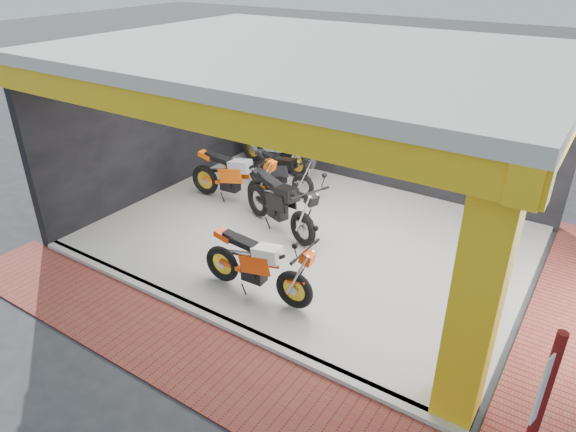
% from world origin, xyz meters
% --- Properties ---
extents(ground, '(80.00, 80.00, 0.00)m').
position_xyz_m(ground, '(0.00, 0.00, 0.00)').
color(ground, '#2D2D30').
rests_on(ground, ground).
extents(showroom_floor, '(8.00, 6.00, 0.10)m').
position_xyz_m(showroom_floor, '(0.00, 2.00, 0.05)').
color(showroom_floor, white).
rests_on(showroom_floor, ground).
extents(showroom_ceiling, '(8.40, 6.40, 0.20)m').
position_xyz_m(showroom_ceiling, '(0.00, 2.00, 3.60)').
color(showroom_ceiling, beige).
rests_on(showroom_ceiling, corner_column).
extents(back_wall, '(8.20, 0.20, 3.50)m').
position_xyz_m(back_wall, '(0.00, 5.10, 1.75)').
color(back_wall, black).
rests_on(back_wall, ground).
extents(left_wall, '(0.20, 6.20, 3.50)m').
position_xyz_m(left_wall, '(-4.10, 2.00, 1.75)').
color(left_wall, black).
rests_on(left_wall, ground).
extents(corner_column, '(0.50, 0.50, 3.50)m').
position_xyz_m(corner_column, '(3.75, -0.75, 1.75)').
color(corner_column, yellow).
rests_on(corner_column, ground).
extents(header_beam_front, '(8.40, 0.30, 0.40)m').
position_xyz_m(header_beam_front, '(0.00, -1.00, 3.30)').
color(header_beam_front, yellow).
rests_on(header_beam_front, corner_column).
extents(header_beam_right, '(0.30, 6.40, 0.40)m').
position_xyz_m(header_beam_right, '(4.00, 2.00, 3.30)').
color(header_beam_right, yellow).
rests_on(header_beam_right, corner_column).
extents(floor_kerb, '(8.00, 0.20, 0.10)m').
position_xyz_m(floor_kerb, '(0.00, -1.02, 0.05)').
color(floor_kerb, white).
rests_on(floor_kerb, ground).
extents(paver_front, '(9.00, 1.40, 0.03)m').
position_xyz_m(paver_front, '(0.00, -1.80, 0.01)').
color(paver_front, maroon).
rests_on(paver_front, ground).
extents(paver_right, '(1.40, 7.00, 0.03)m').
position_xyz_m(paver_right, '(4.80, 2.00, 0.01)').
color(paver_right, maroon).
rests_on(paver_right, ground).
extents(signpost, '(0.10, 0.32, 2.36)m').
position_xyz_m(signpost, '(4.60, -1.72, 1.29)').
color(signpost, maroon).
rests_on(signpost, ground).
extents(moto_hero, '(2.20, 0.87, 1.33)m').
position_xyz_m(moto_hero, '(1.02, -0.16, 0.77)').
color(moto_hero, '#FD450A').
rests_on(moto_hero, showroom_floor).
extents(moto_row_a, '(2.38, 1.03, 1.42)m').
position_xyz_m(moto_row_a, '(-1.46, 2.39, 0.81)').
color(moto_row_a, '#FE5C0A').
rests_on(moto_row_a, showroom_floor).
extents(moto_row_b, '(2.48, 1.60, 1.42)m').
position_xyz_m(moto_row_b, '(0.11, 1.54, 0.81)').
color(moto_row_b, black).
rests_on(moto_row_b, showroom_floor).
extents(moto_row_c, '(2.52, 1.25, 1.47)m').
position_xyz_m(moto_row_c, '(-1.76, 4.28, 0.84)').
color(moto_row_c, '#9EA1A6').
rests_on(moto_row_c, showroom_floor).
extents(moto_row_d, '(1.95, 0.78, 1.18)m').
position_xyz_m(moto_row_d, '(-1.01, 3.34, 0.69)').
color(moto_row_d, black).
rests_on(moto_row_d, showroom_floor).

